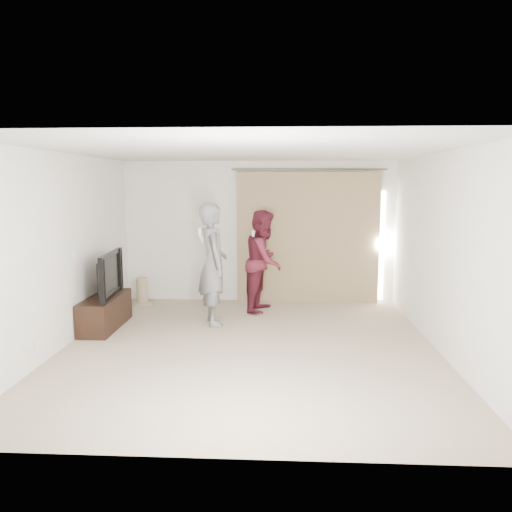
{
  "coord_description": "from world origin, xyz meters",
  "views": [
    {
      "loc": [
        0.43,
        -6.46,
        2.2
      ],
      "look_at": [
        0.03,
        1.2,
        1.07
      ],
      "focal_mm": 35.0,
      "sensor_mm": 36.0,
      "label": 1
    }
  ],
  "objects_px": {
    "person_woman": "(264,261)",
    "tv": "(103,274)",
    "person_man": "(213,264)",
    "tv_console": "(105,312)"
  },
  "relations": [
    {
      "from": "person_man",
      "to": "person_woman",
      "type": "bearing_deg",
      "value": 48.7
    },
    {
      "from": "person_man",
      "to": "person_woman",
      "type": "xyz_separation_m",
      "value": [
        0.76,
        0.87,
        -0.08
      ]
    },
    {
      "from": "tv",
      "to": "tv_console",
      "type": "bearing_deg",
      "value": -0.0
    },
    {
      "from": "tv",
      "to": "person_man",
      "type": "xyz_separation_m",
      "value": [
        1.63,
        0.32,
        0.12
      ]
    },
    {
      "from": "tv",
      "to": "person_man",
      "type": "bearing_deg",
      "value": -83.7
    },
    {
      "from": "tv",
      "to": "person_woman",
      "type": "xyz_separation_m",
      "value": [
        2.39,
        1.18,
        0.04
      ]
    },
    {
      "from": "person_woman",
      "to": "tv",
      "type": "bearing_deg",
      "value": -153.67
    },
    {
      "from": "tv",
      "to": "person_man",
      "type": "distance_m",
      "value": 1.66
    },
    {
      "from": "tv_console",
      "to": "tv",
      "type": "bearing_deg",
      "value": 0.0
    },
    {
      "from": "tv_console",
      "to": "tv",
      "type": "height_order",
      "value": "tv"
    }
  ]
}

